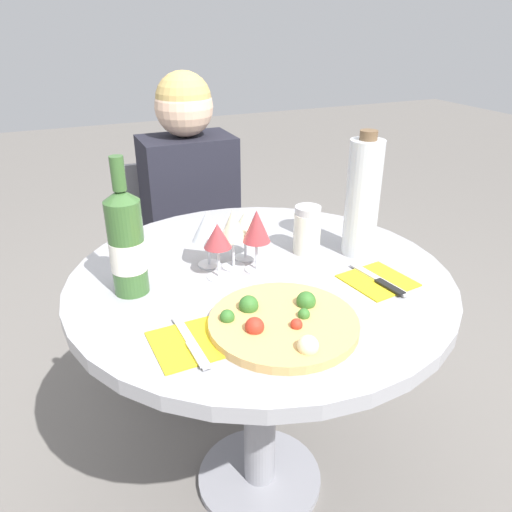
% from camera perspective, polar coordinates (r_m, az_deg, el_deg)
% --- Properties ---
extents(ground_plane, '(12.00, 12.00, 0.00)m').
position_cam_1_polar(ground_plane, '(1.76, 0.40, -24.17)').
color(ground_plane, slate).
rests_on(ground_plane, ground).
extents(dining_table, '(0.97, 0.97, 0.75)m').
position_cam_1_polar(dining_table, '(1.34, 0.48, -6.95)').
color(dining_table, gray).
rests_on(dining_table, ground_plane).
extents(chair_behind_diner, '(0.43, 0.43, 0.81)m').
position_cam_1_polar(chair_behind_diner, '(2.14, -7.59, -0.85)').
color(chair_behind_diner, slate).
rests_on(chair_behind_diner, ground_plane).
extents(seated_diner, '(0.34, 0.45, 1.17)m').
position_cam_1_polar(seated_diner, '(1.95, -6.72, 1.55)').
color(seated_diner, black).
rests_on(seated_diner, ground_plane).
extents(pizza_large, '(0.32, 0.32, 0.05)m').
position_cam_1_polar(pizza_large, '(1.06, 3.05, -7.57)').
color(pizza_large, tan).
rests_on(pizza_large, dining_table).
extents(wine_bottle, '(0.08, 0.08, 0.33)m').
position_cam_1_polar(wine_bottle, '(1.18, -14.57, 1.45)').
color(wine_bottle, '#38602D').
rests_on(wine_bottle, dining_table).
extents(tall_carafe, '(0.09, 0.09, 0.34)m').
position_cam_1_polar(tall_carafe, '(1.36, 12.08, 6.52)').
color(tall_carafe, silver).
rests_on(tall_carafe, dining_table).
extents(sugar_shaker, '(0.07, 0.07, 0.13)m').
position_cam_1_polar(sugar_shaker, '(1.37, 5.86, 2.98)').
color(sugar_shaker, silver).
rests_on(sugar_shaker, dining_table).
extents(wine_glass_front_right, '(0.07, 0.07, 0.16)m').
position_cam_1_polar(wine_glass_front_right, '(1.25, 0.27, 3.33)').
color(wine_glass_front_right, silver).
rests_on(wine_glass_front_right, dining_table).
extents(wine_glass_back_left, '(0.08, 0.08, 0.15)m').
position_cam_1_polar(wine_glass_back_left, '(1.28, -5.54, 3.38)').
color(wine_glass_back_left, silver).
rests_on(wine_glass_back_left, dining_table).
extents(wine_glass_back_right, '(0.07, 0.07, 0.14)m').
position_cam_1_polar(wine_glass_back_right, '(1.32, -1.06, 3.74)').
color(wine_glass_back_right, silver).
rests_on(wine_glass_back_right, dining_table).
extents(wine_glass_front_left, '(0.07, 0.07, 0.15)m').
position_cam_1_polar(wine_glass_front_left, '(1.21, -4.41, 2.14)').
color(wine_glass_front_left, silver).
rests_on(wine_glass_front_left, dining_table).
extents(wine_glass_center, '(0.07, 0.07, 0.16)m').
position_cam_1_polar(wine_glass_center, '(1.26, -2.68, 3.46)').
color(wine_glass_center, silver).
rests_on(wine_glass_center, dining_table).
extents(place_setting_left, '(0.16, 0.19, 0.01)m').
position_cam_1_polar(place_setting_left, '(1.02, -7.43, -9.88)').
color(place_setting_left, yellow).
rests_on(place_setting_left, dining_table).
extents(place_setting_right, '(0.17, 0.19, 0.01)m').
position_cam_1_polar(place_setting_right, '(1.27, 13.84, -2.76)').
color(place_setting_right, yellow).
rests_on(place_setting_right, dining_table).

